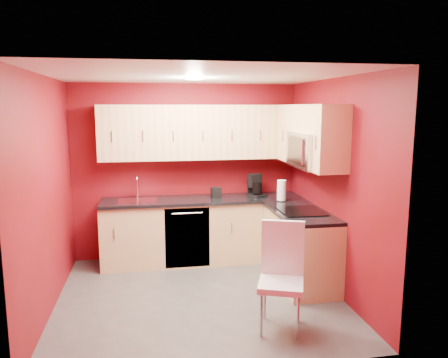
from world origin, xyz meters
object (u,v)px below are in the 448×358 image
object	(u,v)px
microwave	(312,150)
coffee_maker	(257,185)
paper_towel	(282,191)
dining_chair	(281,278)
sink	(137,198)
napkin_holder	(216,193)

from	to	relation	value
microwave	coffee_maker	xyz separation A→B (m)	(-0.41, 1.00, -0.59)
paper_towel	dining_chair	size ratio (longest dim) A/B	0.27
sink	dining_chair	distance (m)	2.54
sink	napkin_holder	xyz separation A→B (m)	(1.09, 0.00, 0.04)
coffee_maker	napkin_holder	world-z (taller)	coffee_maker
sink	napkin_holder	size ratio (longest dim) A/B	3.60
napkin_holder	paper_towel	xyz separation A→B (m)	(0.84, -0.36, 0.07)
dining_chair	sink	bearing A→B (deg)	144.51
sink	dining_chair	bearing A→B (deg)	-56.04
microwave	coffee_maker	distance (m)	1.23
coffee_maker	dining_chair	size ratio (longest dim) A/B	0.30
napkin_holder	paper_towel	world-z (taller)	paper_towel
coffee_maker	dining_chair	xyz separation A→B (m)	(-0.28, -2.08, -0.54)
napkin_holder	dining_chair	size ratio (longest dim) A/B	0.14
microwave	coffee_maker	world-z (taller)	microwave
microwave	dining_chair	xyz separation A→B (m)	(-0.69, -1.08, -1.13)
coffee_maker	paper_towel	distance (m)	0.44
microwave	dining_chair	bearing A→B (deg)	-122.82
paper_towel	dining_chair	xyz separation A→B (m)	(-0.53, -1.72, -0.53)
sink	dining_chair	world-z (taller)	sink
microwave	coffee_maker	bearing A→B (deg)	112.28
coffee_maker	paper_towel	size ratio (longest dim) A/B	1.11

